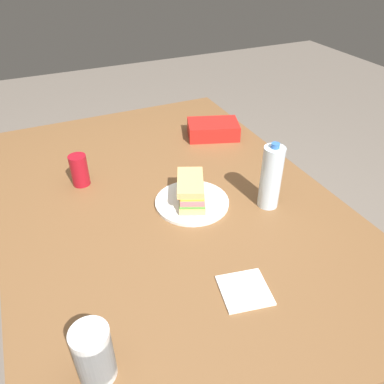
{
  "coord_description": "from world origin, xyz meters",
  "views": [
    {
      "loc": [
        -1.06,
        0.38,
        1.55
      ],
      "look_at": [
        -0.06,
        -0.07,
        0.78
      ],
      "focal_mm": 35.74,
      "sensor_mm": 36.0,
      "label": 1
    }
  ],
  "objects_px": {
    "sandwich": "(191,191)",
    "water_bottle_tall": "(271,177)",
    "plastic_cup_stack": "(94,354)",
    "soda_can_red": "(79,170)",
    "dining_table": "(168,215)",
    "chip_bag": "(213,129)",
    "paper_plate": "(192,202)"
  },
  "relations": [
    {
      "from": "sandwich",
      "to": "water_bottle_tall",
      "type": "xyz_separation_m",
      "value": [
        -0.12,
        -0.24,
        0.06
      ]
    },
    {
      "from": "sandwich",
      "to": "plastic_cup_stack",
      "type": "xyz_separation_m",
      "value": [
        -0.49,
        0.45,
        0.02
      ]
    },
    {
      "from": "sandwich",
      "to": "soda_can_red",
      "type": "relative_size",
      "value": 1.68
    },
    {
      "from": "dining_table",
      "to": "soda_can_red",
      "type": "height_order",
      "value": "soda_can_red"
    },
    {
      "from": "dining_table",
      "to": "chip_bag",
      "type": "distance_m",
      "value": 0.54
    },
    {
      "from": "dining_table",
      "to": "sandwich",
      "type": "bearing_deg",
      "value": -129.92
    },
    {
      "from": "soda_can_red",
      "to": "chip_bag",
      "type": "xyz_separation_m",
      "value": [
        0.15,
        -0.64,
        -0.03
      ]
    },
    {
      "from": "chip_bag",
      "to": "water_bottle_tall",
      "type": "relative_size",
      "value": 0.94
    },
    {
      "from": "paper_plate",
      "to": "chip_bag",
      "type": "height_order",
      "value": "chip_bag"
    },
    {
      "from": "paper_plate",
      "to": "plastic_cup_stack",
      "type": "bearing_deg",
      "value": 137.27
    },
    {
      "from": "paper_plate",
      "to": "plastic_cup_stack",
      "type": "relative_size",
      "value": 1.76
    },
    {
      "from": "water_bottle_tall",
      "to": "plastic_cup_stack",
      "type": "height_order",
      "value": "water_bottle_tall"
    },
    {
      "from": "sandwich",
      "to": "soda_can_red",
      "type": "xyz_separation_m",
      "value": [
        0.29,
        0.33,
        0.01
      ]
    },
    {
      "from": "dining_table",
      "to": "water_bottle_tall",
      "type": "xyz_separation_m",
      "value": [
        -0.18,
        -0.31,
        0.19
      ]
    },
    {
      "from": "soda_can_red",
      "to": "water_bottle_tall",
      "type": "distance_m",
      "value": 0.7
    },
    {
      "from": "dining_table",
      "to": "water_bottle_tall",
      "type": "height_order",
      "value": "water_bottle_tall"
    },
    {
      "from": "dining_table",
      "to": "sandwich",
      "type": "xyz_separation_m",
      "value": [
        -0.06,
        -0.07,
        0.13
      ]
    },
    {
      "from": "water_bottle_tall",
      "to": "plastic_cup_stack",
      "type": "bearing_deg",
      "value": 118.21
    },
    {
      "from": "sandwich",
      "to": "water_bottle_tall",
      "type": "bearing_deg",
      "value": -116.43
    },
    {
      "from": "soda_can_red",
      "to": "chip_bag",
      "type": "distance_m",
      "value": 0.66
    },
    {
      "from": "soda_can_red",
      "to": "plastic_cup_stack",
      "type": "distance_m",
      "value": 0.79
    },
    {
      "from": "dining_table",
      "to": "chip_bag",
      "type": "xyz_separation_m",
      "value": [
        0.38,
        -0.38,
        0.11
      ]
    },
    {
      "from": "dining_table",
      "to": "plastic_cup_stack",
      "type": "relative_size",
      "value": 11.09
    },
    {
      "from": "dining_table",
      "to": "water_bottle_tall",
      "type": "distance_m",
      "value": 0.41
    },
    {
      "from": "soda_can_red",
      "to": "chip_bag",
      "type": "bearing_deg",
      "value": -76.89
    },
    {
      "from": "paper_plate",
      "to": "chip_bag",
      "type": "distance_m",
      "value": 0.54
    },
    {
      "from": "chip_bag",
      "to": "sandwich",
      "type": "bearing_deg",
      "value": 73.91
    },
    {
      "from": "paper_plate",
      "to": "soda_can_red",
      "type": "relative_size",
      "value": 2.15
    },
    {
      "from": "paper_plate",
      "to": "sandwich",
      "type": "height_order",
      "value": "sandwich"
    },
    {
      "from": "plastic_cup_stack",
      "to": "water_bottle_tall",
      "type": "bearing_deg",
      "value": -61.79
    },
    {
      "from": "paper_plate",
      "to": "plastic_cup_stack",
      "type": "distance_m",
      "value": 0.67
    },
    {
      "from": "dining_table",
      "to": "chip_bag",
      "type": "bearing_deg",
      "value": -45.13
    }
  ]
}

